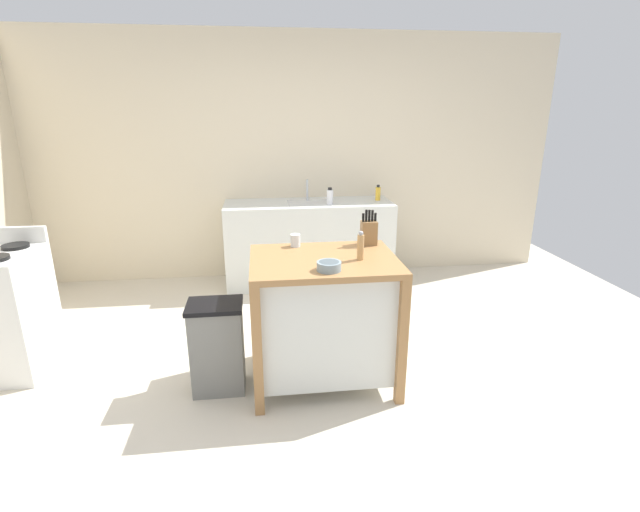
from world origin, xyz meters
TOP-DOWN VIEW (x-y plane):
  - ground_plane at (0.00, 0.00)m, footprint 6.71×6.71m
  - wall_back at (0.00, 2.33)m, footprint 5.71×0.10m
  - kitchen_island at (-0.02, 0.05)m, footprint 0.96×0.75m
  - knife_block at (0.35, 0.32)m, footprint 0.11×0.09m
  - bowl_stoneware_deep at (-0.02, -0.19)m, footprint 0.15×0.15m
  - drinking_cup at (-0.18, 0.34)m, footprint 0.07×0.07m
  - pepper_grinder at (0.21, -0.01)m, footprint 0.04×0.04m
  - trash_bin at (-0.74, 0.02)m, footprint 0.36×0.28m
  - sink_counter at (0.08, 1.98)m, footprint 1.76×0.60m
  - sink_faucet at (0.08, 2.12)m, footprint 0.02×0.02m
  - bottle_spray_cleaner at (0.30, 1.89)m, footprint 0.07×0.07m
  - bottle_hand_soap at (0.84, 2.01)m, footprint 0.05×0.05m

SIDE VIEW (x-z plane):
  - ground_plane at x=0.00m, z-range 0.00..0.00m
  - trash_bin at x=-0.74m, z-range 0.00..0.63m
  - sink_counter at x=0.08m, z-range 0.00..0.89m
  - kitchen_island at x=-0.02m, z-range 0.05..0.95m
  - bowl_stoneware_deep at x=-0.02m, z-range 0.90..0.96m
  - drinking_cup at x=-0.18m, z-range 0.90..0.99m
  - bottle_hand_soap at x=0.84m, z-range 0.88..1.04m
  - bottle_spray_cleaner at x=0.30m, z-range 0.88..1.05m
  - pepper_grinder at x=0.21m, z-range 0.89..1.09m
  - knife_block at x=0.35m, z-range 0.87..1.12m
  - sink_faucet at x=0.08m, z-range 0.88..1.10m
  - wall_back at x=0.00m, z-range 0.00..2.60m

